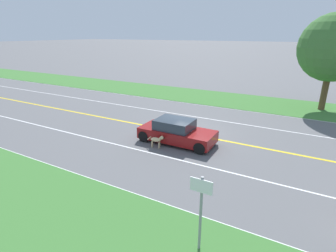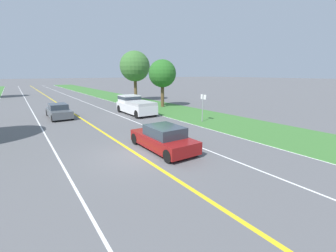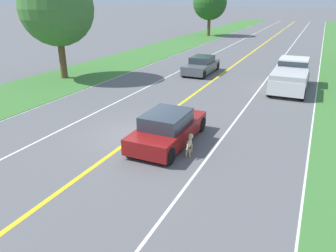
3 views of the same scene
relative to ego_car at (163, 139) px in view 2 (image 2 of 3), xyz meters
name	(u,v)px [view 2 (image 2 of 3)]	position (x,y,z in m)	size (l,w,h in m)	color
ground_plane	(138,155)	(-1.55, 0.03, -0.64)	(400.00, 400.00, 0.00)	#5B5B5E
centre_divider_line	(138,155)	(-1.55, 0.03, -0.63)	(0.18, 160.00, 0.01)	yellow
lane_edge_line_right	(229,135)	(5.45, 0.03, -0.63)	(0.14, 160.00, 0.01)	white
lane_dash_same_dir	(190,143)	(1.95, 0.03, -0.63)	(0.10, 160.00, 0.01)	white
lane_dash_oncoming	(66,171)	(-5.05, 0.03, -0.63)	(0.10, 160.00, 0.01)	white
grass_verge_right	(256,129)	(8.45, 0.03, -0.62)	(6.00, 160.00, 0.03)	#3D7533
ego_car	(163,139)	(0.00, 0.00, 0.00)	(1.88, 4.35, 1.36)	maroon
dog	(187,141)	(1.19, -0.59, -0.17)	(0.34, 1.04, 0.74)	#D1B784
pickup_truck	(135,105)	(3.74, 11.12, 0.30)	(2.14, 5.29, 1.83)	silver
oncoming_car	(59,111)	(-3.16, 13.29, -0.02)	(1.80, 4.37, 1.31)	#51565B
roadside_tree_right_near	(162,74)	(8.81, 13.66, 3.43)	(3.36, 3.36, 5.78)	brown
roadside_tree_right_far	(135,66)	(8.88, 21.30, 4.48)	(4.45, 4.45, 7.37)	brown
street_sign	(203,104)	(6.81, 4.22, 0.89)	(0.11, 0.64, 2.42)	gray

